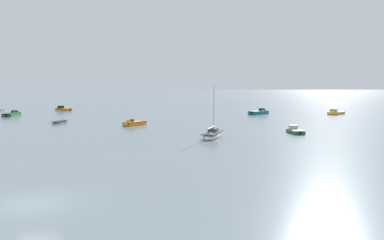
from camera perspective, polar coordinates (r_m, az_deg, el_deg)
ground_plane at (r=23.47m, az=-23.83°, el=-12.04°), size 800.00×800.00×0.00m
rowboat_moored_0 at (r=102.93m, az=-28.31°, el=1.29°), size 1.39×3.39×0.52m
motorboat_moored_1 at (r=87.65m, az=-26.55°, el=0.79°), size 2.16×5.77×1.94m
motorboat_moored_2 at (r=84.74m, az=10.90°, el=1.16°), size 5.85×5.79×2.10m
sailboat_moored_2 at (r=46.95m, az=3.30°, el=-2.40°), size 3.74×6.55×7.01m
motorboat_moored_6 at (r=87.41m, az=21.72°, el=1.01°), size 5.30×4.94×2.05m
motorboat_moored_7 at (r=53.53m, az=15.89°, el=-1.67°), size 1.84×4.36×1.61m
motorboat_moored_8 at (r=60.96m, az=-9.57°, el=-0.65°), size 4.09×5.04×1.68m
motorboat_moored_9 at (r=99.70m, az=-20.05°, el=1.59°), size 5.18×3.63×1.87m
rowboat_moored_1 at (r=68.08m, az=-20.32°, el=-0.32°), size 2.36×3.93×0.59m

